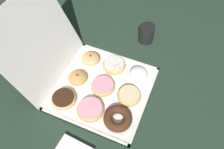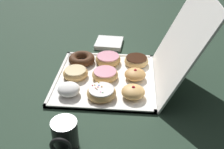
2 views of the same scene
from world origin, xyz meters
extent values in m
plane|color=#233828|center=(0.00, 0.00, 0.00)|extent=(3.00, 3.00, 0.00)
cube|color=white|center=(0.00, 0.00, 0.01)|extent=(0.42, 0.42, 0.01)
cube|color=white|center=(0.00, -0.21, 0.01)|extent=(0.42, 0.01, 0.01)
cube|color=white|center=(0.00, 0.21, 0.01)|extent=(0.42, 0.01, 0.01)
cube|color=white|center=(-0.21, 0.00, 0.01)|extent=(0.01, 0.42, 0.01)
cube|color=white|center=(0.21, 0.00, 0.01)|extent=(0.01, 0.42, 0.01)
cube|color=white|center=(0.00, 0.30, 0.19)|extent=(0.42, 0.17, 0.39)
torus|color=#472816|center=(-0.12, -0.12, 0.03)|extent=(0.12, 0.12, 0.04)
torus|color=tan|center=(0.00, -0.13, 0.03)|extent=(0.11, 0.11, 0.03)
cylinder|color=beige|center=(0.00, -0.13, 0.04)|extent=(0.09, 0.09, 0.01)
ellipsoid|color=white|center=(0.13, -0.13, 0.03)|extent=(0.09, 0.09, 0.05)
torus|color=tan|center=(-0.13, 0.00, 0.03)|extent=(0.12, 0.12, 0.04)
cylinder|color=pink|center=(-0.13, 0.00, 0.05)|extent=(0.10, 0.10, 0.01)
torus|color=tan|center=(0.00, 0.00, 0.03)|extent=(0.11, 0.11, 0.03)
cylinder|color=pink|center=(0.00, 0.00, 0.04)|extent=(0.10, 0.10, 0.01)
torus|color=tan|center=(0.13, 0.00, 0.03)|extent=(0.11, 0.11, 0.03)
cylinder|color=white|center=(0.13, 0.00, 0.04)|extent=(0.10, 0.10, 0.01)
sphere|color=red|center=(0.12, -0.01, 0.05)|extent=(0.01, 0.01, 0.01)
sphere|color=red|center=(0.11, -0.04, 0.05)|extent=(0.01, 0.01, 0.01)
sphere|color=red|center=(0.13, -0.02, 0.05)|extent=(0.00, 0.00, 0.00)
sphere|color=yellow|center=(0.09, -0.02, 0.05)|extent=(0.01, 0.01, 0.01)
sphere|color=blue|center=(0.11, -0.01, 0.05)|extent=(0.00, 0.00, 0.00)
sphere|color=white|center=(0.14, -0.01, 0.05)|extent=(0.00, 0.00, 0.00)
sphere|color=yellow|center=(0.11, -0.03, 0.05)|extent=(0.01, 0.01, 0.01)
sphere|color=pink|center=(0.15, 0.00, 0.05)|extent=(0.00, 0.00, 0.00)
sphere|color=green|center=(0.16, 0.01, 0.05)|extent=(0.00, 0.00, 0.00)
sphere|color=orange|center=(0.14, -0.02, 0.05)|extent=(0.01, 0.01, 0.01)
sphere|color=orange|center=(0.12, 0.00, 0.05)|extent=(0.01, 0.01, 0.01)
torus|color=#E5B770|center=(-0.13, 0.13, 0.03)|extent=(0.11, 0.11, 0.03)
cylinder|color=#381E11|center=(-0.13, 0.13, 0.04)|extent=(0.10, 0.10, 0.01)
ellipsoid|color=tan|center=(-0.01, 0.13, 0.03)|extent=(0.09, 0.09, 0.04)
sphere|color=#B21923|center=(-0.01, 0.13, 0.05)|extent=(0.01, 0.01, 0.01)
ellipsoid|color=tan|center=(0.12, 0.12, 0.03)|extent=(0.09, 0.09, 0.04)
sphere|color=#B21923|center=(0.12, 0.12, 0.05)|extent=(0.01, 0.01, 0.01)
cylinder|color=black|center=(0.38, -0.08, 0.05)|extent=(0.08, 0.08, 0.10)
cylinder|color=black|center=(0.38, -0.08, 0.09)|extent=(0.07, 0.07, 0.01)
torus|color=black|center=(0.44, -0.08, 0.05)|extent=(0.01, 0.07, 0.07)
camera|label=1|loc=(-0.49, -0.25, 0.90)|focal=35.80mm
camera|label=2|loc=(0.98, 0.11, 0.66)|focal=43.60mm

